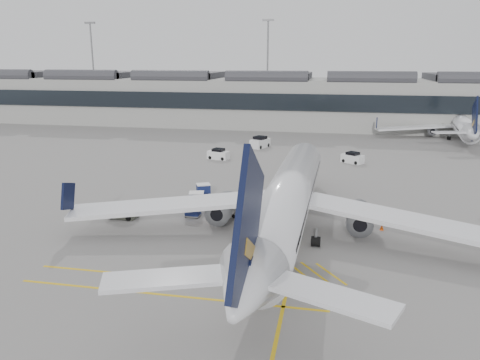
% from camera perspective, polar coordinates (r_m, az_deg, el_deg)
% --- Properties ---
extents(ground, '(220.00, 220.00, 0.00)m').
position_cam_1_polar(ground, '(44.71, -5.88, -6.02)').
color(ground, gray).
rests_on(ground, ground).
extents(terminal, '(200.00, 20.45, 12.40)m').
position_cam_1_polar(terminal, '(112.96, 4.86, 9.74)').
color(terminal, '#9E9E99').
rests_on(terminal, ground).
extents(light_masts, '(113.00, 0.60, 25.45)m').
position_cam_1_polar(light_masts, '(126.73, 4.92, 14.05)').
color(light_masts, slate).
rests_on(light_masts, ground).
extents(apron_markings, '(0.25, 60.00, 0.01)m').
position_cam_1_polar(apron_markings, '(52.40, 7.91, -2.94)').
color(apron_markings, gold).
rests_on(apron_markings, ground).
extents(airliner_main, '(40.16, 43.90, 11.67)m').
position_cam_1_polar(airliner_main, '(42.15, 5.80, -2.38)').
color(airliner_main, silver).
rests_on(airliner_main, ground).
extents(airliner_far, '(33.08, 36.35, 9.69)m').
position_cam_1_polar(airliner_far, '(103.23, 25.45, 6.08)').
color(airliner_far, silver).
rests_on(airliner_far, ground).
extents(belt_loader, '(4.50, 2.32, 1.78)m').
position_cam_1_polar(belt_loader, '(47.40, 0.93, -4.05)').
color(belt_loader, beige).
rests_on(belt_loader, ground).
extents(baggage_cart_a, '(2.00, 1.86, 1.68)m').
position_cam_1_polar(baggage_cart_a, '(50.48, 0.85, -2.42)').
color(baggage_cart_a, gray).
rests_on(baggage_cart_a, ground).
extents(baggage_cart_b, '(1.93, 1.71, 1.76)m').
position_cam_1_polar(baggage_cart_b, '(50.64, -5.31, -2.38)').
color(baggage_cart_b, gray).
rests_on(baggage_cart_b, ground).
extents(baggage_cart_c, '(1.56, 1.30, 1.60)m').
position_cam_1_polar(baggage_cart_c, '(47.93, -5.77, -3.49)').
color(baggage_cart_c, gray).
rests_on(baggage_cart_c, ground).
extents(baggage_cart_d, '(2.03, 1.89, 1.70)m').
position_cam_1_polar(baggage_cart_d, '(54.06, -4.48, -1.29)').
color(baggage_cart_d, gray).
rests_on(baggage_cart_d, ground).
extents(ramp_agent_a, '(0.69, 0.56, 1.65)m').
position_cam_1_polar(ramp_agent_a, '(52.19, 3.64, -1.96)').
color(ramp_agent_a, '#E25F0B').
rests_on(ramp_agent_a, ground).
extents(ramp_agent_b, '(1.11, 1.05, 1.82)m').
position_cam_1_polar(ramp_agent_b, '(46.11, -3.66, -4.12)').
color(ramp_agent_b, '#E4510C').
rests_on(ramp_agent_b, ground).
extents(pushback_tug, '(2.86, 1.94, 1.52)m').
position_cam_1_polar(pushback_tug, '(48.87, -14.00, -3.73)').
color(pushback_tug, '#55584B').
rests_on(pushback_tug, ground).
extents(safety_cone_nose, '(0.34, 0.34, 0.48)m').
position_cam_1_polar(safety_cone_nose, '(62.18, 5.28, 0.17)').
color(safety_cone_nose, '#F24C0A').
rests_on(safety_cone_nose, ground).
extents(safety_cone_engine, '(0.39, 0.39, 0.55)m').
position_cam_1_polar(safety_cone_engine, '(46.20, 16.90, -5.54)').
color(safety_cone_engine, '#F24C0A').
rests_on(safety_cone_engine, ground).
extents(service_van_left, '(3.66, 2.44, 1.72)m').
position_cam_1_polar(service_van_left, '(75.06, -2.65, 3.15)').
color(service_van_left, silver).
rests_on(service_van_left, ground).
extents(service_van_mid, '(3.43, 4.48, 2.06)m').
position_cam_1_polar(service_van_mid, '(84.82, 2.46, 4.59)').
color(service_van_mid, silver).
rests_on(service_van_mid, ground).
extents(service_van_right, '(3.66, 3.23, 1.70)m').
position_cam_1_polar(service_van_right, '(74.31, 13.56, 2.62)').
color(service_van_right, silver).
rests_on(service_van_right, ground).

